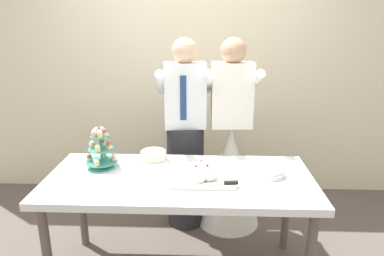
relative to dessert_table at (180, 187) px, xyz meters
name	(u,v)px	position (x,y,z in m)	size (l,w,h in m)	color
rear_wall	(189,55)	(0.00, 1.44, 0.75)	(5.20, 0.10, 2.90)	beige
dessert_table	(180,187)	(0.00, 0.00, 0.00)	(1.80, 0.80, 0.78)	silver
cupcake_stand	(101,150)	(-0.57, 0.14, 0.20)	(0.23, 0.23, 0.31)	teal
main_cake_tray	(203,174)	(0.16, -0.04, 0.12)	(0.44, 0.31, 0.13)	silver
plate_stack	(270,172)	(0.61, 0.04, 0.10)	(0.19, 0.19, 0.05)	white
round_cake	(153,156)	(-0.22, 0.28, 0.11)	(0.24, 0.24, 0.08)	white
person_groom	(186,146)	(0.00, 0.69, 0.05)	(0.50, 0.53, 1.66)	#232328
person_bride	(230,163)	(0.39, 0.71, -0.12)	(0.56, 0.56, 1.66)	white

